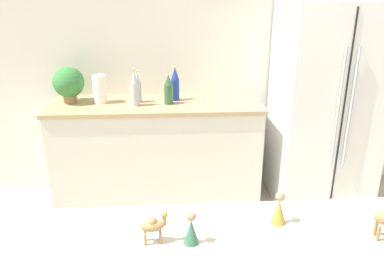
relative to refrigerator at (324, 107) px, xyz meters
The scene contains 12 objects.
wall_back 1.10m from the refrigerator, 156.93° to the left, with size 8.00×0.06×2.55m.
back_counter 1.54m from the refrigerator, behind, with size 1.83×0.63×0.93m.
refrigerator is the anchor object (origin of this frame).
potted_plant 2.23m from the refrigerator, behind, with size 0.26×0.26×0.31m.
paper_towel_roll 1.96m from the refrigerator, behind, with size 0.11×0.11×0.24m.
back_bottle_0 1.64m from the refrigerator, behind, with size 0.06×0.06×0.27m.
back_bottle_1 1.65m from the refrigerator, behind, with size 0.07×0.07×0.31m.
back_bottle_2 1.37m from the refrigerator, behind, with size 0.08×0.08×0.26m.
back_bottle_3 1.32m from the refrigerator, behind, with size 0.07×0.07×0.30m.
camel_figurine 2.41m from the refrigerator, 126.35° to the right, with size 0.10×0.05×0.12m.
wise_man_figurine_crimson 2.09m from the refrigerator, 117.20° to the right, with size 0.06×0.06×0.13m.
wise_man_figurine_purple 2.35m from the refrigerator, 123.55° to the right, with size 0.05×0.05×0.13m.
Camera 1 is at (-0.42, -0.74, 1.82)m, focal length 35.00 mm.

